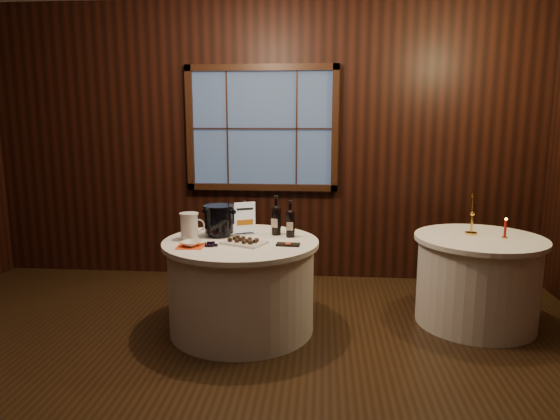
# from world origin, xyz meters

# --- Properties ---
(ground) EXTENTS (6.00, 6.00, 0.00)m
(ground) POSITION_xyz_m (0.00, 0.00, 0.00)
(ground) COLOR black
(ground) RESTS_ON ground
(back_wall) EXTENTS (6.00, 0.10, 3.00)m
(back_wall) POSITION_xyz_m (0.00, 2.48, 1.54)
(back_wall) COLOR black
(back_wall) RESTS_ON ground
(main_table) EXTENTS (1.28, 1.28, 0.77)m
(main_table) POSITION_xyz_m (0.00, 1.00, 0.39)
(main_table) COLOR silver
(main_table) RESTS_ON ground
(side_table) EXTENTS (1.08, 1.08, 0.77)m
(side_table) POSITION_xyz_m (2.00, 1.30, 0.39)
(side_table) COLOR silver
(side_table) RESTS_ON ground
(sign_stand) EXTENTS (0.18, 0.14, 0.30)m
(sign_stand) POSITION_xyz_m (0.00, 1.20, 0.87)
(sign_stand) COLOR #B6B5BC
(sign_stand) RESTS_ON main_table
(port_bottle_left) EXTENTS (0.08, 0.09, 0.34)m
(port_bottle_left) POSITION_xyz_m (0.27, 1.23, 0.92)
(port_bottle_left) COLOR black
(port_bottle_left) RESTS_ON main_table
(port_bottle_right) EXTENTS (0.07, 0.08, 0.31)m
(port_bottle_right) POSITION_xyz_m (0.40, 1.16, 0.90)
(port_bottle_right) COLOR black
(port_bottle_right) RESTS_ON main_table
(ice_bucket) EXTENTS (0.26, 0.26, 0.26)m
(ice_bucket) POSITION_xyz_m (-0.21, 1.14, 0.91)
(ice_bucket) COLOR black
(ice_bucket) RESTS_ON main_table
(chocolate_plate) EXTENTS (0.39, 0.33, 0.05)m
(chocolate_plate) POSITION_xyz_m (0.04, 0.89, 0.79)
(chocolate_plate) COLOR white
(chocolate_plate) RESTS_ON main_table
(chocolate_box) EXTENTS (0.19, 0.10, 0.02)m
(chocolate_box) POSITION_xyz_m (0.40, 0.87, 0.78)
(chocolate_box) COLOR black
(chocolate_box) RESTS_ON main_table
(grape_bunch) EXTENTS (0.16, 0.07, 0.04)m
(grape_bunch) POSITION_xyz_m (-0.20, 0.78, 0.79)
(grape_bunch) COLOR black
(grape_bunch) RESTS_ON main_table
(glass_pitcher) EXTENTS (0.21, 0.16, 0.22)m
(glass_pitcher) POSITION_xyz_m (-0.42, 1.00, 0.88)
(glass_pitcher) COLOR silver
(glass_pitcher) RESTS_ON main_table
(orange_napkin) EXTENTS (0.22, 0.22, 0.00)m
(orange_napkin) POSITION_xyz_m (-0.36, 0.77, 0.77)
(orange_napkin) COLOR red
(orange_napkin) RESTS_ON main_table
(cracker_bowl) EXTENTS (0.19, 0.19, 0.04)m
(cracker_bowl) POSITION_xyz_m (-0.36, 0.77, 0.79)
(cracker_bowl) COLOR white
(cracker_bowl) RESTS_ON orange_napkin
(brass_candlestick) EXTENTS (0.10, 0.10, 0.36)m
(brass_candlestick) POSITION_xyz_m (1.95, 1.38, 0.90)
(brass_candlestick) COLOR gold
(brass_candlestick) RESTS_ON side_table
(red_candle) EXTENTS (0.05, 0.05, 0.17)m
(red_candle) POSITION_xyz_m (2.19, 1.26, 0.84)
(red_candle) COLOR gold
(red_candle) RESTS_ON side_table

